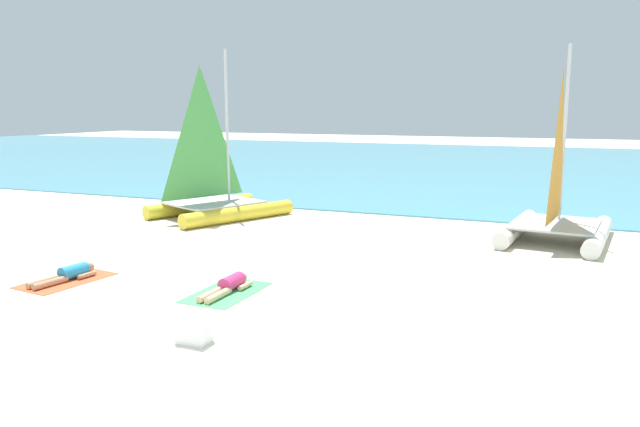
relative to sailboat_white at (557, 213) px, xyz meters
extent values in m
plane|color=beige|center=(-5.07, -0.39, -0.79)|extent=(120.00, 120.00, 0.00)
cube|color=#4C9EB7|center=(-5.07, 22.17, -0.77)|extent=(120.00, 40.00, 0.05)
cylinder|color=white|center=(-1.05, 0.25, -0.56)|extent=(0.92, 4.11, 0.47)
cylinder|color=white|center=(1.08, 0.01, -0.56)|extent=(0.92, 4.11, 0.47)
cube|color=silver|center=(-0.01, -0.07, -0.30)|extent=(2.42, 2.84, 0.06)
cylinder|color=silver|center=(0.06, 0.51, 2.11)|extent=(0.10, 0.10, 4.87)
pyramid|color=orange|center=(-0.05, -0.44, 1.96)|extent=(0.30, 2.13, 4.09)
cylinder|color=yellow|center=(-11.59, 0.21, -0.55)|extent=(2.16, 4.06, 0.48)
cylinder|color=yellow|center=(-9.56, -0.69, -0.55)|extent=(2.16, 4.06, 0.48)
cube|color=silver|center=(-10.66, -0.43, -0.28)|extent=(3.13, 3.37, 0.06)
cylinder|color=silver|center=(-10.41, 0.13, 2.21)|extent=(0.10, 0.10, 5.04)
pyramid|color=#4CA54C|center=(-10.82, -0.79, 2.06)|extent=(0.96, 2.05, 4.23)
cube|color=#EA5933|center=(-9.52, -8.15, -0.79)|extent=(1.34, 2.03, 0.01)
cylinder|color=#268CCC|center=(-9.49, -7.95, -0.63)|extent=(0.38, 0.65, 0.30)
sphere|color=tan|center=(-9.44, -7.54, -0.63)|extent=(0.22, 0.22, 0.22)
cylinder|color=tan|center=(-9.66, -8.58, -0.71)|extent=(0.24, 0.79, 0.14)
cylinder|color=tan|center=(-9.49, -8.61, -0.71)|extent=(0.24, 0.79, 0.14)
cylinder|color=tan|center=(-9.69, -7.77, -0.72)|extent=(0.16, 0.46, 0.10)
cylinder|color=tan|center=(-9.25, -7.82, -0.72)|extent=(0.16, 0.46, 0.10)
cube|color=#4CB266|center=(-5.91, -7.58, -0.79)|extent=(1.13, 1.92, 0.01)
cylinder|color=#D83372|center=(-5.91, -7.38, -0.63)|extent=(0.31, 0.62, 0.30)
sphere|color=#D8AD84|center=(-5.90, -6.97, -0.63)|extent=(0.22, 0.22, 0.22)
cylinder|color=#D8AD84|center=(-6.01, -8.03, -0.71)|extent=(0.15, 0.78, 0.14)
cylinder|color=#D8AD84|center=(-5.83, -8.03, -0.71)|extent=(0.15, 0.78, 0.14)
cylinder|color=#D8AD84|center=(-6.13, -7.22, -0.72)|extent=(0.11, 0.45, 0.10)
cylinder|color=#D8AD84|center=(-5.69, -7.23, -0.72)|extent=(0.11, 0.45, 0.10)
cube|color=white|center=(-5.01, -10.07, -0.61)|extent=(0.50, 0.36, 0.36)
camera|label=1|loc=(0.27, -17.75, 2.85)|focal=34.41mm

